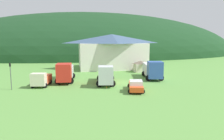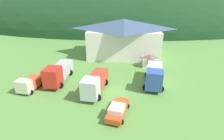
% 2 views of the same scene
% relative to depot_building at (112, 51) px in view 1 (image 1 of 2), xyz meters
% --- Properties ---
extents(ground_plane, '(200.00, 200.00, 0.00)m').
position_rel_depot_building_xyz_m(ground_plane, '(-1.40, -17.68, -4.42)').
color(ground_plane, '#5B9342').
extents(forested_hill_backdrop, '(136.11, 60.00, 36.84)m').
position_rel_depot_building_xyz_m(forested_hill_backdrop, '(-1.40, 42.77, -4.42)').
color(forested_hill_backdrop, '#193D1E').
rests_on(forested_hill_backdrop, ground).
extents(depot_building, '(17.53, 10.94, 8.58)m').
position_rel_depot_building_xyz_m(depot_building, '(0.00, 0.00, 0.00)').
color(depot_building, white).
rests_on(depot_building, ground).
extents(play_shed_cream, '(3.14, 2.47, 2.56)m').
position_rel_depot_building_xyz_m(play_shed_cream, '(5.37, -7.12, -3.10)').
color(play_shed_cream, beige).
rests_on(play_shed_cream, ground).
extents(light_truck_cream, '(3.12, 4.83, 2.31)m').
position_rel_depot_building_xyz_m(light_truck_cream, '(-14.93, -17.96, -3.26)').
color(light_truck_cream, beige).
rests_on(light_truck_cream, ground).
extents(crane_truck_red, '(3.48, 8.37, 3.48)m').
position_rel_depot_building_xyz_m(crane_truck_red, '(-11.20, -14.94, -2.67)').
color(crane_truck_red, red).
rests_on(crane_truck_red, ground).
extents(tow_truck_silver, '(3.77, 8.15, 3.33)m').
position_rel_depot_building_xyz_m(tow_truck_silver, '(-4.48, -18.28, -2.76)').
color(tow_truck_silver, silver).
rests_on(tow_truck_silver, ground).
extents(box_truck_blue, '(4.15, 8.12, 3.53)m').
position_rel_depot_building_xyz_m(box_truck_blue, '(5.02, -15.18, -2.64)').
color(box_truck_blue, '#3356AD').
rests_on(box_truck_blue, ground).
extents(service_pickup_orange, '(3.14, 5.34, 1.66)m').
position_rel_depot_building_xyz_m(service_pickup_orange, '(-0.85, -23.75, -3.59)').
color(service_pickup_orange, '#E54C1E').
rests_on(service_pickup_orange, ground).
extents(traffic_light_west, '(0.20, 0.32, 4.07)m').
position_rel_depot_building_xyz_m(traffic_light_west, '(-19.03, -19.53, -1.92)').
color(traffic_light_west, '#4C4C51').
rests_on(traffic_light_west, ground).
extents(traffic_cone_near_pickup, '(0.36, 0.36, 0.50)m').
position_rel_depot_building_xyz_m(traffic_cone_near_pickup, '(-4.77, -21.09, -4.42)').
color(traffic_cone_near_pickup, orange).
rests_on(traffic_cone_near_pickup, ground).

